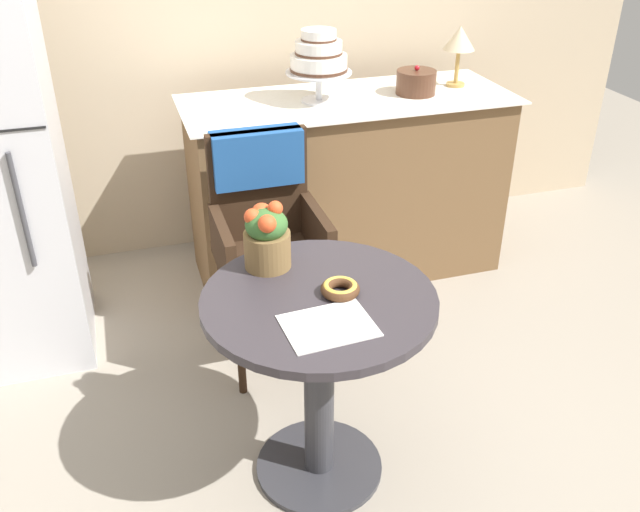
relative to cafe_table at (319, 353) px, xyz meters
The scene contains 10 objects.
ground_plane 0.51m from the cafe_table, ahead, with size 8.00×8.00×0.00m, color gray.
cafe_table is the anchor object (origin of this frame).
wicker_chair 0.77m from the cafe_table, 89.37° to the left, with size 0.42×0.45×0.95m.
paper_napkin 0.26m from the cafe_table, 97.53° to the right, with size 0.25×0.20×0.00m, color white.
donut_front 0.24m from the cafe_table, ahead, with size 0.12×0.12×0.04m.
flower_vase 0.40m from the cafe_table, 114.91° to the left, with size 0.15×0.16×0.22m.
display_counter 1.41m from the cafe_table, 67.07° to the left, with size 1.56×0.62×0.90m.
tiered_cake_stand 1.48m from the cafe_table, 72.74° to the left, with size 0.30×0.30×0.32m.
round_layer_cake 1.61m from the cafe_table, 55.56° to the left, with size 0.19×0.19×0.13m.
table_lamp 1.85m from the cafe_table, 50.17° to the left, with size 0.15×0.15×0.28m.
Camera 1 is at (-0.51, -1.65, 1.85)m, focal length 38.63 mm.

